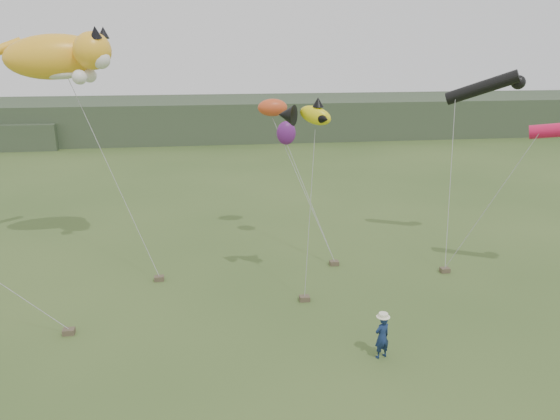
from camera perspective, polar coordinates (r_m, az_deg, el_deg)
The scene contains 8 objects.
ground at distance 18.62m, azimuth 4.68°, elevation -14.65°, with size 120.00×120.00×0.00m, color #385123.
headland at distance 60.64m, azimuth -7.52°, elevation 9.43°, with size 90.00×13.00×4.00m.
festival_attendant at distance 18.26m, azimuth 10.61°, elevation -12.89°, with size 0.54×0.36×1.49m, color #14254D.
sandbag_anchors at distance 22.90m, azimuth -0.90°, elevation -7.93°, with size 15.76×5.11×0.20m.
cat_kite at distance 26.12m, azimuth -21.73°, elevation 14.70°, with size 5.64×3.02×2.40m.
fish_kite at distance 20.40m, azimuth 2.60°, elevation 9.93°, with size 2.22×1.43×1.13m.
tube_kites at distance 25.86m, azimuth 24.26°, elevation 10.10°, with size 4.73×6.52×2.62m.
misc_kites at distance 26.53m, azimuth -0.26°, elevation 9.71°, with size 1.65×2.10×2.02m.
Camera 1 is at (-3.65, -15.44, 9.75)m, focal length 35.00 mm.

